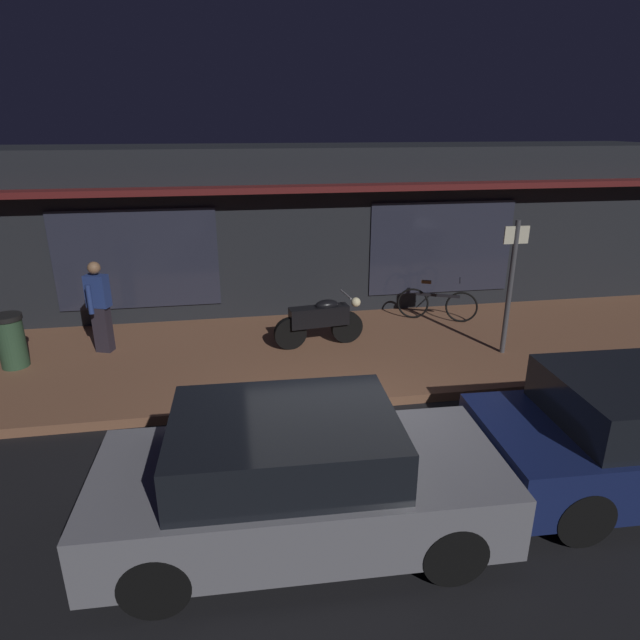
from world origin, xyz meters
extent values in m
plane|color=black|center=(0.00, 0.00, 0.00)|extent=(60.00, 60.00, 0.00)
cube|color=brown|center=(0.00, 3.00, 0.07)|extent=(18.00, 4.00, 0.15)
cube|color=black|center=(0.00, 6.40, 1.80)|extent=(18.00, 2.80, 3.60)
cube|color=#262838|center=(-3.20, 4.98, 1.50)|extent=(3.20, 0.04, 2.00)
cube|color=#262838|center=(3.20, 4.98, 1.50)|extent=(3.20, 0.04, 2.00)
cube|color=#591919|center=(0.00, 4.75, 2.85)|extent=(16.20, 0.50, 0.12)
cylinder|color=black|center=(-0.35, 3.13, 0.45)|extent=(0.61, 0.20, 0.60)
cylinder|color=black|center=(0.74, 3.28, 0.45)|extent=(0.61, 0.20, 0.60)
cube|color=black|center=(0.19, 3.20, 0.73)|extent=(1.13, 0.42, 0.36)
ellipsoid|color=black|center=(0.34, 3.22, 0.93)|extent=(0.47, 0.30, 0.20)
sphere|color=#F9EDB7|center=(0.91, 3.30, 0.93)|extent=(0.18, 0.18, 0.18)
cylinder|color=gray|center=(0.71, 3.27, 1.10)|extent=(0.10, 0.55, 0.03)
torus|color=black|center=(2.40, 4.34, 0.48)|extent=(0.62, 0.30, 0.66)
torus|color=black|center=(3.31, 3.94, 0.48)|extent=(0.62, 0.30, 0.66)
cube|color=black|center=(2.86, 4.14, 0.70)|extent=(0.84, 0.40, 0.06)
cube|color=brown|center=(2.63, 4.24, 0.97)|extent=(0.22, 0.15, 0.06)
cylinder|color=black|center=(3.24, 3.97, 1.05)|extent=(0.19, 0.39, 0.02)
cube|color=#28232D|center=(-3.70, 3.60, 0.57)|extent=(0.33, 0.28, 0.85)
cube|color=navy|center=(-3.70, 3.60, 1.29)|extent=(0.43, 0.33, 0.58)
sphere|color=#8C6647|center=(-3.70, 3.60, 1.71)|extent=(0.22, 0.22, 0.22)
cylinder|color=navy|center=(-3.61, 3.84, 1.22)|extent=(0.11, 0.11, 0.52)
cylinder|color=navy|center=(-3.78, 3.35, 1.22)|extent=(0.11, 0.11, 0.52)
cylinder|color=#47474C|center=(3.42, 2.33, 1.35)|extent=(0.09, 0.09, 2.40)
cube|color=beige|center=(3.42, 2.33, 2.30)|extent=(0.44, 0.03, 0.30)
cylinder|color=#2D4C33|center=(-5.08, 3.15, 0.57)|extent=(0.44, 0.44, 0.85)
cylinder|color=black|center=(-5.08, 3.15, 1.04)|extent=(0.48, 0.48, 0.08)
cylinder|color=black|center=(0.59, -0.75, 0.32)|extent=(0.65, 0.24, 0.64)
cylinder|color=black|center=(0.54, -2.31, 0.32)|extent=(0.65, 0.24, 0.64)
cylinder|color=black|center=(-2.11, -0.66, 0.32)|extent=(0.65, 0.24, 0.64)
cylinder|color=black|center=(-2.16, -2.22, 0.32)|extent=(0.65, 0.24, 0.64)
cube|color=slate|center=(-0.78, -1.48, 0.55)|extent=(4.16, 1.89, 0.68)
cube|color=black|center=(-0.93, -1.48, 1.10)|extent=(2.25, 1.67, 0.64)
cylinder|color=black|center=(2.09, -0.50, 0.32)|extent=(0.65, 0.24, 0.64)
cylinder|color=black|center=(2.03, -2.06, 0.32)|extent=(0.65, 0.24, 0.64)
camera|label=1|loc=(-1.35, -6.05, 4.10)|focal=30.43mm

